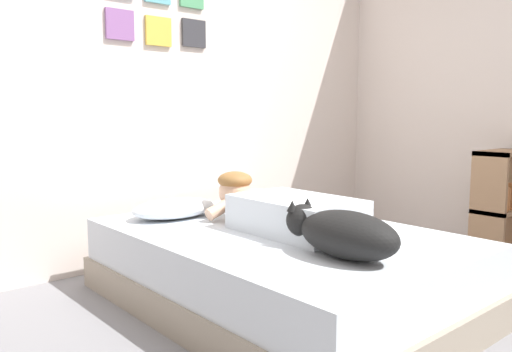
{
  "coord_description": "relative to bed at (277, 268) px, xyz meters",
  "views": [
    {
      "loc": [
        -1.76,
        -1.38,
        1.0
      ],
      "look_at": [
        0.11,
        0.79,
        0.65
      ],
      "focal_mm": 35.7,
      "sensor_mm": 36.0,
      "label": 1
    }
  ],
  "objects": [
    {
      "name": "bed",
      "position": [
        0.0,
        0.0,
        0.0
      ],
      "size": [
        1.3,
        1.92,
        0.4
      ],
      "color": "gray",
      "rests_on": "ground"
    },
    {
      "name": "coffee_cup",
      "position": [
        0.1,
        0.4,
        0.24
      ],
      "size": [
        0.12,
        0.09,
        0.07
      ],
      "color": "teal",
      "rests_on": "bed"
    },
    {
      "name": "cell_phone",
      "position": [
        0.23,
        0.11,
        0.21
      ],
      "size": [
        0.07,
        0.14,
        0.01
      ],
      "primitive_type": "cube",
      "color": "black",
      "rests_on": "bed"
    },
    {
      "name": "ground_plane",
      "position": [
        -0.01,
        -0.5,
        -0.2
      ],
      "size": [
        12.48,
        12.48,
        0.0
      ],
      "primitive_type": "plane",
      "color": "gray"
    },
    {
      "name": "dog",
      "position": [
        -0.13,
        -0.53,
        0.31
      ],
      "size": [
        0.26,
        0.57,
        0.21
      ],
      "color": "black",
      "rests_on": "bed"
    },
    {
      "name": "side_wall_right",
      "position": [
        2.16,
        -0.17,
        1.05
      ],
      "size": [
        0.1,
        6.32,
        2.5
      ],
      "primitive_type": "cube",
      "color": "beige",
      "rests_on": "ground"
    },
    {
      "name": "back_wall",
      "position": [
        -0.01,
        1.2,
        1.06
      ],
      "size": [
        4.24,
        0.12,
        2.5
      ],
      "color": "silver",
      "rests_on": "ground"
    },
    {
      "name": "pillow",
      "position": [
        -0.23,
        0.64,
        0.26
      ],
      "size": [
        0.52,
        0.32,
        0.11
      ],
      "primitive_type": "ellipsoid",
      "color": "silver",
      "rests_on": "bed"
    },
    {
      "name": "person_lying",
      "position": [
        0.04,
        0.05,
        0.31
      ],
      "size": [
        0.43,
        0.92,
        0.27
      ],
      "color": "silver",
      "rests_on": "bed"
    },
    {
      "name": "bookshelf",
      "position": [
        1.79,
        -0.36,
        0.19
      ],
      "size": [
        0.45,
        0.24,
        0.75
      ],
      "color": "#997251",
      "rests_on": "ground"
    }
  ]
}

